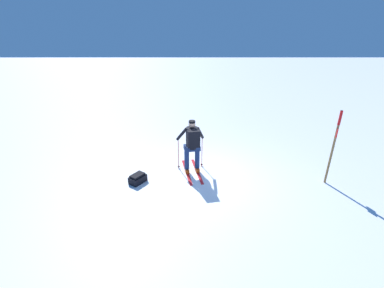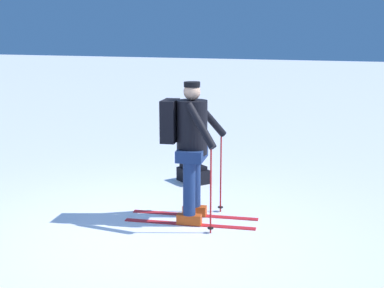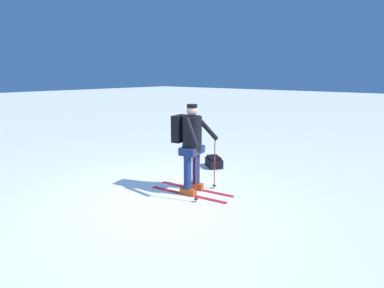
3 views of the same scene
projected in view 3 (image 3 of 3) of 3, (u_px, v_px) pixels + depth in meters
ground_plane at (162, 196)px, 5.71m from camera, size 80.00×80.00×0.00m
skier at (191, 142)px, 5.69m from camera, size 1.67×0.91×1.73m
dropped_backpack at (214, 162)px, 7.48m from camera, size 0.58×0.54×0.27m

